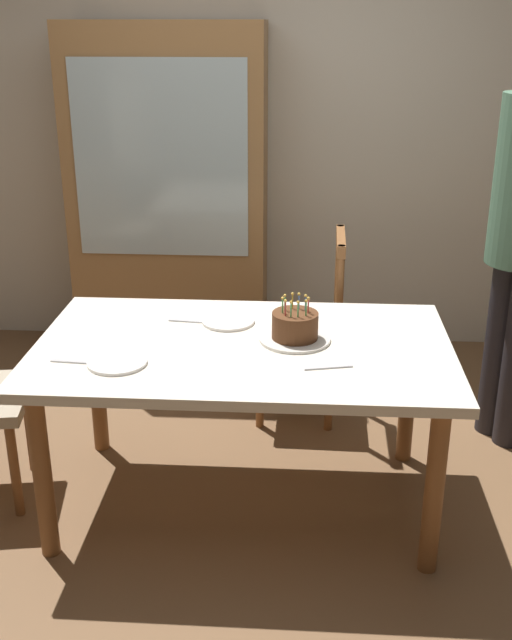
# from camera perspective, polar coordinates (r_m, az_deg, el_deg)

# --- Properties ---
(ground) EXTENTS (6.40, 6.40, 0.00)m
(ground) POSITION_cam_1_polar(r_m,az_deg,el_deg) (3.32, -0.88, -13.32)
(ground) COLOR brown
(back_wall) EXTENTS (6.40, 0.10, 2.60)m
(back_wall) POSITION_cam_1_polar(r_m,az_deg,el_deg) (4.61, 0.90, 14.08)
(back_wall) COLOR silver
(back_wall) RESTS_ON ground
(dining_table) EXTENTS (1.62, 0.97, 0.72)m
(dining_table) POSITION_cam_1_polar(r_m,az_deg,el_deg) (3.00, -0.95, -3.24)
(dining_table) COLOR silver
(dining_table) RESTS_ON ground
(birthday_cake) EXTENTS (0.28, 0.28, 0.18)m
(birthday_cake) POSITION_cam_1_polar(r_m,az_deg,el_deg) (2.98, 2.93, -0.61)
(birthday_cake) COLOR silver
(birthday_cake) RESTS_ON dining_table
(plate_near_celebrant) EXTENTS (0.22, 0.22, 0.01)m
(plate_near_celebrant) POSITION_cam_1_polar(r_m,az_deg,el_deg) (2.84, -10.34, -3.14)
(plate_near_celebrant) COLOR white
(plate_near_celebrant) RESTS_ON dining_table
(plate_far_side) EXTENTS (0.22, 0.22, 0.01)m
(plate_far_side) POSITION_cam_1_polar(r_m,az_deg,el_deg) (3.17, -2.10, -0.08)
(plate_far_side) COLOR white
(plate_far_side) RESTS_ON dining_table
(fork_near_celebrant) EXTENTS (0.18, 0.03, 0.01)m
(fork_near_celebrant) POSITION_cam_1_polar(r_m,az_deg,el_deg) (2.88, -13.43, -3.06)
(fork_near_celebrant) COLOR silver
(fork_near_celebrant) RESTS_ON dining_table
(fork_far_side) EXTENTS (0.18, 0.03, 0.01)m
(fork_far_side) POSITION_cam_1_polar(r_m,az_deg,el_deg) (3.19, -4.97, -0.09)
(fork_far_side) COLOR silver
(fork_far_side) RESTS_ON dining_table
(fork_near_guest) EXTENTS (0.18, 0.06, 0.01)m
(fork_near_guest) POSITION_cam_1_polar(r_m,az_deg,el_deg) (2.77, 5.43, -3.55)
(fork_near_guest) COLOR silver
(fork_near_guest) RESTS_ON dining_table
(chair_spindle_back) EXTENTS (0.45, 0.45, 0.95)m
(chair_spindle_back) POSITION_cam_1_polar(r_m,az_deg,el_deg) (3.80, 3.53, -0.74)
(chair_spindle_back) COLOR beige
(chair_spindle_back) RESTS_ON ground
(china_cabinet) EXTENTS (1.10, 0.45, 1.90)m
(china_cabinet) POSITION_cam_1_polar(r_m,az_deg,el_deg) (4.44, -6.48, 9.12)
(china_cabinet) COLOR #9E7042
(china_cabinet) RESTS_ON ground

